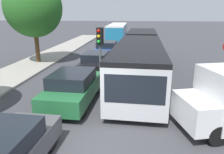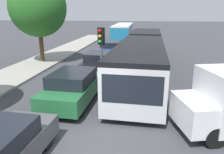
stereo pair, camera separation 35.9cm
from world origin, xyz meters
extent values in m
plane|color=#3D3D42|center=(0.00, 0.00, 0.00)|extent=(200.00, 200.00, 0.00)
cube|color=#9E998E|center=(-7.08, 14.24, 0.07)|extent=(3.20, 38.47, 0.14)
cube|color=silver|center=(1.47, 6.20, 1.28)|extent=(2.83, 9.45, 2.02)
cube|color=black|center=(1.47, 6.20, 1.65)|extent=(2.84, 9.08, 0.89)
cube|color=black|center=(1.47, 6.20, 2.39)|extent=(2.83, 9.45, 0.20)
cube|color=silver|center=(1.77, 15.07, 1.28)|extent=(2.73, 6.49, 2.02)
cube|color=black|center=(1.77, 15.07, 1.65)|extent=(2.74, 6.24, 0.89)
cube|color=black|center=(1.77, 15.07, 2.39)|extent=(2.73, 6.49, 0.20)
cylinder|color=black|center=(1.64, 11.38, 1.28)|extent=(1.89, 1.05, 1.86)
cube|color=black|center=(1.31, 1.56, 1.53)|extent=(2.22, 0.17, 1.09)
cylinder|color=black|center=(2.42, 3.17, 0.49)|extent=(0.33, 1.00, 0.99)
cylinder|color=black|center=(0.31, 3.24, 0.49)|extent=(0.33, 1.00, 0.99)
cylinder|color=black|center=(2.63, 9.16, 0.49)|extent=(0.33, 1.00, 0.99)
cylinder|color=black|center=(0.51, 9.23, 0.49)|extent=(0.33, 1.00, 0.99)
cylinder|color=black|center=(2.82, 15.04, 0.49)|extent=(0.33, 1.00, 0.99)
cylinder|color=black|center=(0.71, 15.11, 0.49)|extent=(0.33, 1.00, 0.99)
cube|color=teal|center=(-1.76, 28.47, 1.22)|extent=(2.54, 11.02, 1.91)
cube|color=black|center=(-1.76, 28.47, 1.56)|extent=(2.56, 10.47, 0.80)
cube|color=silver|center=(-1.76, 28.47, 2.27)|extent=(2.54, 11.02, 0.19)
cylinder|color=black|center=(-2.82, 32.09, 0.48)|extent=(0.30, 0.96, 0.96)
cylinder|color=black|center=(-0.77, 32.11, 0.48)|extent=(0.30, 0.96, 0.96)
cylinder|color=black|center=(-2.75, 25.16, 0.48)|extent=(0.30, 0.96, 0.96)
cylinder|color=black|center=(-0.70, 25.18, 0.48)|extent=(0.30, 0.96, 0.96)
cylinder|color=black|center=(-2.64, -0.12, 0.30)|extent=(0.22, 0.60, 0.59)
cylinder|color=black|center=(-1.26, -0.16, 0.30)|extent=(0.22, 0.60, 0.59)
cube|color=#236638|center=(-1.58, 3.59, 0.63)|extent=(2.03, 4.50, 0.72)
cube|color=black|center=(-1.58, 3.49, 1.27)|extent=(1.81, 2.38, 0.55)
cylinder|color=black|center=(-2.32, 5.04, 0.34)|extent=(0.25, 0.68, 0.68)
cylinder|color=black|center=(-0.74, 4.99, 0.34)|extent=(0.25, 0.68, 0.68)
cylinder|color=black|center=(-2.41, 2.20, 0.34)|extent=(0.25, 0.68, 0.68)
cylinder|color=black|center=(-0.83, 2.15, 0.34)|extent=(0.25, 0.68, 0.68)
cube|color=black|center=(-1.55, 9.24, 0.59)|extent=(1.88, 4.19, 0.67)
cube|color=black|center=(-1.56, 9.14, 1.18)|extent=(1.68, 2.22, 0.51)
cylinder|color=black|center=(-2.25, 10.58, 0.31)|extent=(0.24, 0.64, 0.63)
cylinder|color=black|center=(-0.78, 10.54, 0.31)|extent=(0.24, 0.64, 0.63)
cylinder|color=black|center=(-2.33, 7.94, 0.31)|extent=(0.24, 0.64, 0.63)
cylinder|color=black|center=(-0.86, 7.89, 0.31)|extent=(0.24, 0.64, 0.63)
cube|color=#284799|center=(-1.53, 14.84, 0.61)|extent=(1.95, 4.34, 0.69)
cube|color=black|center=(-1.53, 14.74, 1.23)|extent=(1.74, 2.30, 0.53)
cylinder|color=black|center=(-2.25, 16.24, 0.33)|extent=(0.25, 0.66, 0.65)
cylinder|color=black|center=(-0.72, 16.19, 0.33)|extent=(0.25, 0.66, 0.65)
cylinder|color=black|center=(-2.33, 13.49, 0.33)|extent=(0.25, 0.66, 0.65)
cylinder|color=black|center=(-0.81, 13.44, 0.33)|extent=(0.25, 0.66, 0.65)
cube|color=white|center=(3.41, 1.41, 0.84)|extent=(1.39, 2.08, 1.00)
cylinder|color=black|center=(4.03, 0.72, 0.36)|extent=(0.76, 0.43, 0.72)
cylinder|color=black|center=(3.56, 2.33, 0.36)|extent=(0.76, 0.43, 0.72)
cylinder|color=#56595E|center=(-0.64, 5.77, 1.70)|extent=(0.12, 0.12, 3.40)
cube|color=black|center=(-0.64, 5.77, 2.95)|extent=(0.38, 0.33, 0.90)
sphere|color=red|center=(-0.69, 5.63, 3.23)|extent=(0.18, 0.18, 0.18)
sphere|color=#EAAD14|center=(-0.69, 5.63, 2.95)|extent=(0.18, 0.18, 0.18)
sphere|color=green|center=(-0.69, 5.63, 2.67)|extent=(0.18, 0.18, 0.18)
cylinder|color=#51381E|center=(-6.90, 11.36, 1.39)|extent=(0.34, 0.34, 2.77)
ellipsoid|color=#286623|center=(-6.90, 11.36, 4.52)|extent=(4.51, 4.51, 4.67)
ellipsoid|color=#286623|center=(-6.65, 11.07, 3.82)|extent=(2.71, 2.71, 2.57)
camera|label=1|loc=(1.35, -5.87, 4.20)|focal=35.00mm
camera|label=2|loc=(1.71, -5.82, 4.20)|focal=35.00mm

